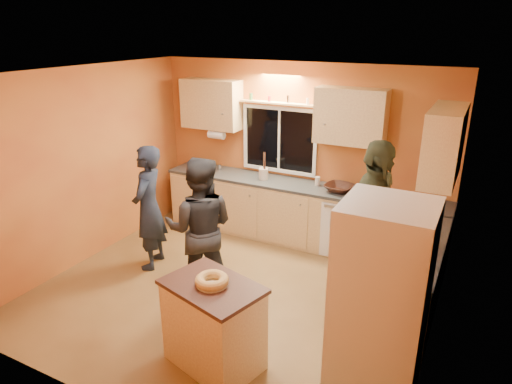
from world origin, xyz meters
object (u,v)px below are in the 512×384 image
Objects in this scene: person_right at (372,228)px; person_center at (200,229)px; person_left at (149,208)px; island at (214,324)px; refrigerator at (380,304)px.

person_center is at bearing 114.42° from person_right.
person_left is 2.84m from person_right.
person_right is (1.83, 0.64, 0.13)m from person_center.
person_left is at bearing 160.26° from island.
person_right is (1.04, 1.62, 0.55)m from island.
person_left is (-3.20, 0.92, -0.07)m from refrigerator.
person_right is (-0.39, 1.28, 0.09)m from refrigerator.
person_left is (-1.77, 1.26, 0.39)m from island.
person_left reaches higher than island.
refrigerator is at bearing 28.81° from island.
island is at bearing 104.08° from person_center.
refrigerator reaches higher than island.
person_center is at bearing 57.42° from person_left.
refrigerator is 2.31m from person_center.
refrigerator is 3.33m from person_left.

